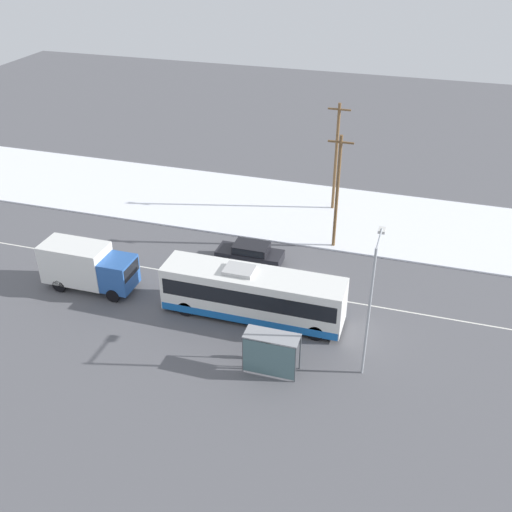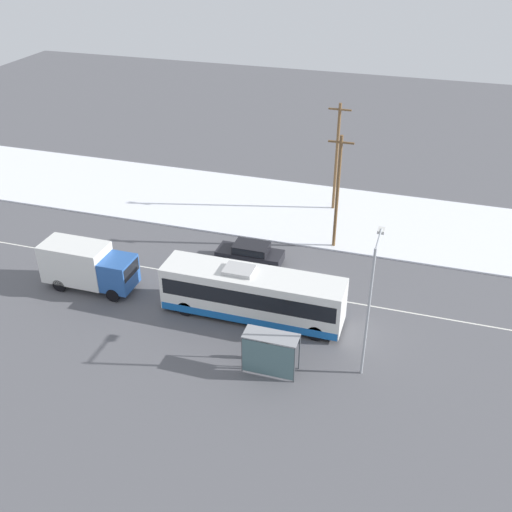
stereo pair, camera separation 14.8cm
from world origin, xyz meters
name	(u,v)px [view 2 (the right image)]	position (x,y,z in m)	size (l,w,h in m)	color
ground_plane	(295,293)	(0.00, 0.00, 0.00)	(120.00, 120.00, 0.00)	#56565B
snow_lot	(330,215)	(0.00, 11.80, 0.06)	(80.00, 11.20, 0.12)	white
lane_marking_center	(295,293)	(0.00, 0.00, 0.00)	(60.00, 0.12, 0.00)	silver
city_bus	(252,294)	(-1.94, -3.27, 1.63)	(11.24, 2.57, 3.34)	white
box_truck	(87,265)	(-13.33, -3.37, 1.71)	(6.21, 2.30, 3.12)	silver
sedan_car	(250,252)	(-4.03, 2.84, 0.82)	(4.72, 1.80, 1.50)	black
pedestrian_at_stop	(265,345)	(-0.02, -6.90, 0.99)	(0.58, 0.26, 1.61)	#23232D
bus_shelter	(270,349)	(0.53, -8.02, 1.68)	(3.00, 1.20, 2.40)	gray
streetlamp	(371,293)	(5.34, -6.00, 4.96)	(0.36, 2.71, 7.89)	#9EA3A8
utility_pole_roadside	(338,191)	(1.21, 6.86, 4.53)	(1.80, 0.24, 8.68)	brown
utility_pole_snowlot	(337,156)	(-0.05, 13.15, 4.70)	(1.80, 0.24, 9.01)	brown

